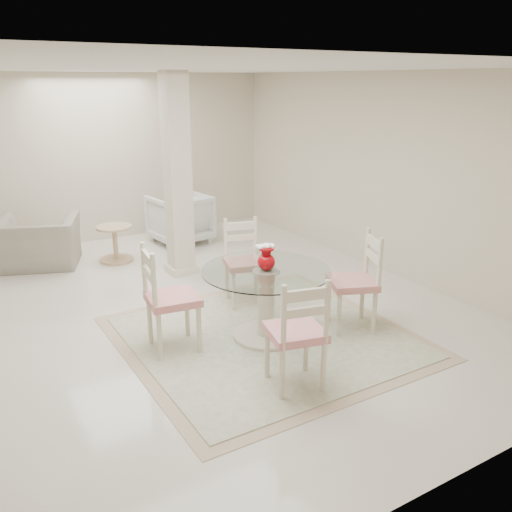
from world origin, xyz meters
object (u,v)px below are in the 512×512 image
side_table (115,245)px  dining_chair_east (360,274)px  column (177,177)px  armchair_white (180,218)px  dining_table (266,304)px  red_vase (266,258)px  dining_chair_north (243,255)px  recliner_taupe (38,243)px  dining_chair_south (299,326)px  dining_chair_west (164,291)px

side_table → dining_chair_east: bearing=-66.8°
column → armchair_white: bearing=66.8°
dining_table → dining_chair_east: (0.98, -0.30, 0.23)m
red_vase → armchair_white: size_ratio=0.31×
dining_chair_east → dining_chair_north: 1.46m
dining_chair_north → recliner_taupe: 3.27m
armchair_white → dining_chair_south: bearing=71.9°
dining_chair_west → dining_chair_north: bearing=-54.4°
dining_table → dining_chair_east: dining_chair_east is taller
column → dining_chair_north: 1.59m
red_vase → dining_chair_south: size_ratio=0.24×
dining_chair_east → dining_chair_south: 1.44m
dining_chair_east → column: bearing=-138.5°
column → dining_chair_west: 2.44m
dining_chair_north → dining_chair_west: dining_chair_west is taller
dining_chair_south → recliner_taupe: 4.81m
dining_chair_south → side_table: (-0.28, 4.29, -0.36)m
red_vase → dining_table: bearing=-95.7°
dining_table → recliner_taupe: bearing=113.5°
red_vase → recliner_taupe: size_ratio=0.25×
column → side_table: bearing=124.0°
dining_table → column: bearing=88.2°
side_table → column: bearing=-56.0°
column → dining_chair_east: 2.90m
column → dining_table: 2.55m
dining_chair_east → recliner_taupe: size_ratio=1.07×
dining_chair_north → recliner_taupe: (-1.88, 2.66, -0.23)m
dining_table → dining_chair_west: (-0.99, 0.28, 0.25)m
dining_chair_east → dining_chair_west: 2.05m
dining_chair_north → dining_table: bearing=-91.1°
dining_chair_south → dining_chair_west: bearing=-48.1°
column → dining_chair_east: column is taller
dining_chair_west → recliner_taupe: 3.42m
red_vase → dining_chair_west: 1.06m
red_vase → side_table: size_ratio=0.51×
column → red_vase: 2.40m
dining_chair_east → dining_chair_west: dining_chair_west is taller
dining_table → dining_chair_north: bearing=73.3°
dining_chair_south → red_vase: bearing=-93.4°
dining_table → dining_chair_north: size_ratio=1.17×
dining_chair_south → armchair_white: dining_chair_south is taller
dining_chair_east → armchair_white: dining_chair_east is taller
dining_table → dining_chair_east: bearing=-17.2°
recliner_taupe → dining_chair_north: bearing=146.1°
dining_table → red_vase: size_ratio=4.77×
dining_table → side_table: 3.36m
dining_table → side_table: dining_table is taller
dining_chair_north → dining_chair_south: bearing=-91.0°
dining_chair_south → armchair_white: (0.95, 4.71, -0.20)m
dining_chair_north → side_table: (-0.86, 2.33, -0.34)m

